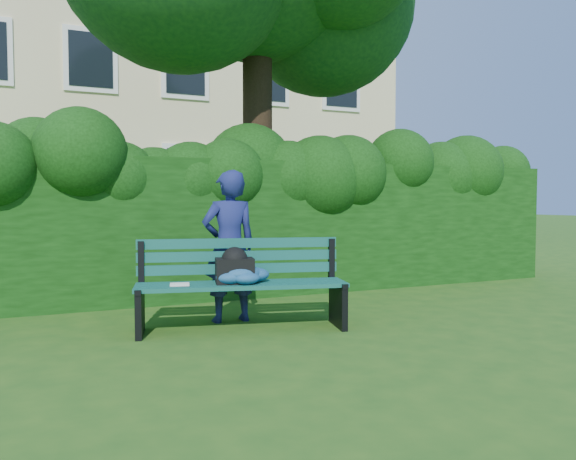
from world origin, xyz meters
name	(u,v)px	position (x,y,z in m)	size (l,w,h in m)	color
ground	(312,326)	(0.00, 0.00, 0.00)	(80.00, 80.00, 0.00)	#245018
apartment_building	(118,54)	(0.00, 13.99, 6.00)	(16.00, 8.08, 12.00)	beige
hedge	(240,228)	(0.00, 2.20, 0.90)	(10.00, 1.00, 1.80)	black
park_bench	(240,279)	(-0.72, 0.15, 0.50)	(2.11, 1.01, 0.89)	#0E493C
man_reading	(229,246)	(-0.70, 0.56, 0.80)	(0.58, 0.38, 1.59)	navy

